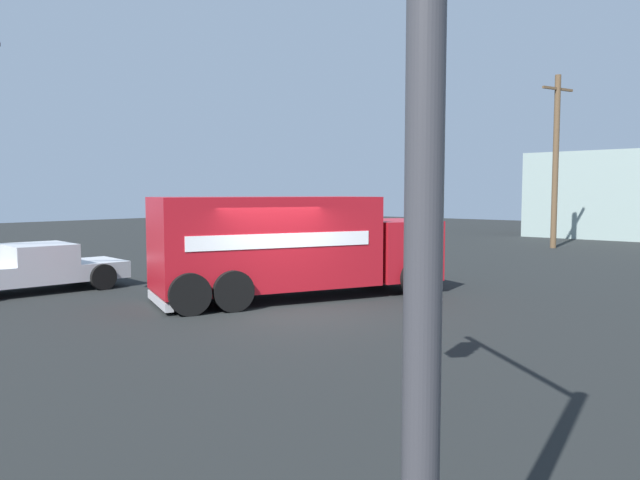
{
  "coord_description": "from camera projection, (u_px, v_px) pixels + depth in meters",
  "views": [
    {
      "loc": [
        9.85,
        -10.4,
        2.85
      ],
      "look_at": [
        -0.97,
        2.17,
        1.55
      ],
      "focal_mm": 33.91,
      "sensor_mm": 36.0,
      "label": 1
    }
  ],
  "objects": [
    {
      "name": "ground_plane",
      "position": [
        292.0,
        312.0,
        14.49
      ],
      "size": [
        100.0,
        100.0,
        0.0
      ],
      "primitive_type": "plane",
      "color": "black"
    },
    {
      "name": "pickup_silver",
      "position": [
        32.0,
        267.0,
        17.38
      ],
      "size": [
        2.72,
        5.39,
        1.38
      ],
      "color": "#B7BABF",
      "rests_on": "ground"
    },
    {
      "name": "utility_pole",
      "position": [
        556.0,
        160.0,
        30.93
      ],
      "size": [
        0.84,
        2.12,
        8.82
      ],
      "color": "brown",
      "rests_on": "ground"
    },
    {
      "name": "delivery_truck",
      "position": [
        291.0,
        245.0,
        16.4
      ],
      "size": [
        5.51,
        8.19,
        2.75
      ],
      "color": "#AD141E",
      "rests_on": "ground"
    }
  ]
}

